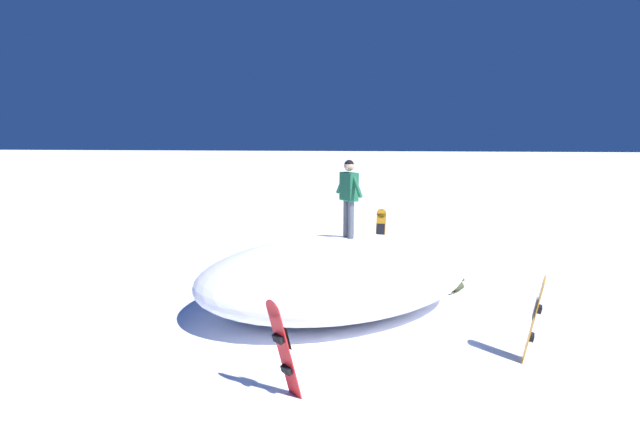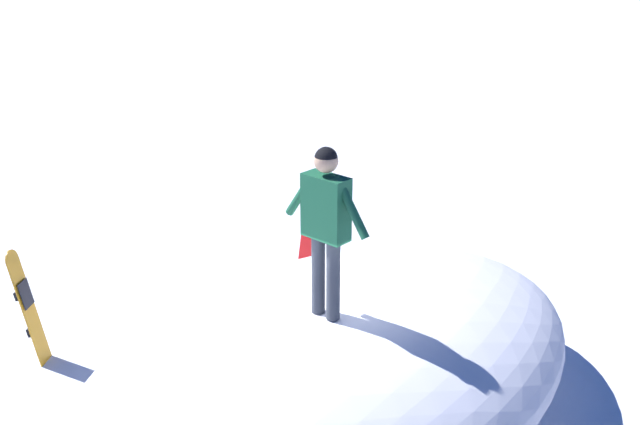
# 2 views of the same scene
# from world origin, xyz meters

# --- Properties ---
(ground) EXTENTS (240.00, 240.00, 0.00)m
(ground) POSITION_xyz_m (0.00, 0.00, 0.00)
(ground) COLOR white
(snow_mound) EXTENTS (6.95, 7.71, 1.62)m
(snow_mound) POSITION_xyz_m (-0.59, -0.55, 0.81)
(snow_mound) COLOR white
(snow_mound) RESTS_ON ground
(snowboarder_standing) EXTENTS (0.91, 0.69, 1.79)m
(snowboarder_standing) POSITION_xyz_m (-0.86, -0.32, 2.70)
(snowboarder_standing) COLOR #333842
(snowboarder_standing) RESTS_ON snow_mound
(snowboard_primary_upright) EXTENTS (0.35, 0.34, 1.60)m
(snowboard_primary_upright) POSITION_xyz_m (1.53, 3.07, 0.83)
(snowboard_primary_upright) COLOR orange
(snowboard_primary_upright) RESTS_ON ground
(snowboard_tertiary_upright) EXTENTS (0.54, 0.52, 1.65)m
(snowboard_tertiary_upright) POSITION_xyz_m (3.26, -1.00, 0.85)
(snowboard_tertiary_upright) COLOR red
(snowboard_tertiary_upright) RESTS_ON ground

